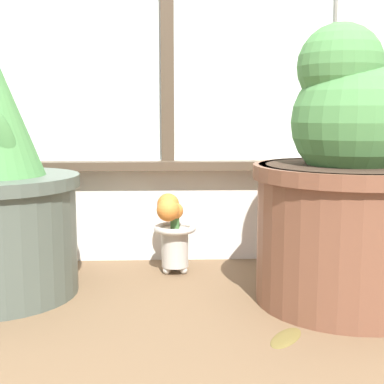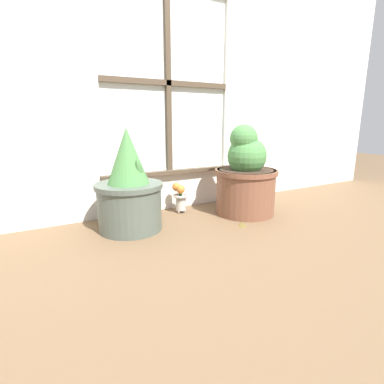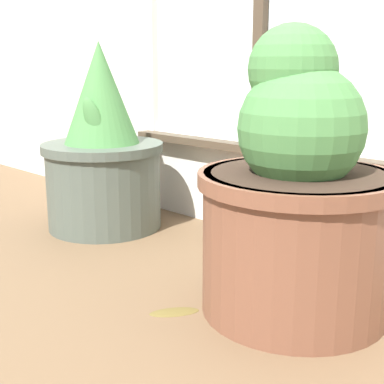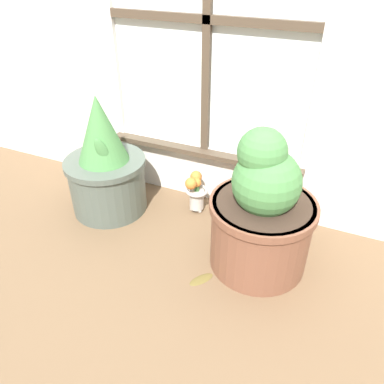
% 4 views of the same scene
% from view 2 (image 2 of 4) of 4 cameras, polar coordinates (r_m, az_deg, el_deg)
% --- Properties ---
extents(ground_plane, '(10.00, 10.00, 0.00)m').
position_cam_2_polar(ground_plane, '(1.78, 3.53, -7.40)').
color(ground_plane, brown).
extents(wall_with_window, '(4.40, 0.10, 2.50)m').
position_cam_2_polar(wall_with_window, '(2.25, -4.95, 29.85)').
color(wall_with_window, silver).
rests_on(wall_with_window, ground_plane).
extents(potted_plant_left, '(0.39, 0.39, 0.60)m').
position_cam_2_polar(potted_plant_left, '(1.77, -11.90, 0.36)').
color(potted_plant_left, '#4C564C').
rests_on(potted_plant_left, ground_plane).
extents(potted_plant_right, '(0.42, 0.42, 0.61)m').
position_cam_2_polar(potted_plant_right, '(2.08, 10.18, 2.64)').
color(potted_plant_right, brown).
rests_on(potted_plant_right, ground_plane).
extents(flower_vase, '(0.11, 0.12, 0.21)m').
position_cam_2_polar(flower_vase, '(2.09, -2.27, -0.76)').
color(flower_vase, '#BCB7AD').
rests_on(flower_vase, ground_plane).
extents(fallen_leaf, '(0.10, 0.12, 0.01)m').
position_cam_2_polar(fallen_leaf, '(1.89, 9.54, -6.17)').
color(fallen_leaf, brown).
rests_on(fallen_leaf, ground_plane).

